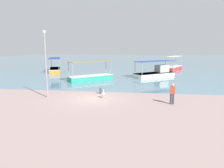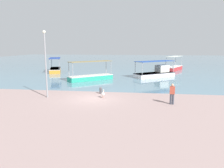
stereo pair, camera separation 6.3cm
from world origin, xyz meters
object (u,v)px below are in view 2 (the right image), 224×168
(pelican, at_px, (103,94))
(fisherman_standing, at_px, (172,93))
(fishing_boat_far_right, at_px, (156,73))
(fishing_boat_far_left, at_px, (174,67))
(mooring_bollard, at_px, (101,90))
(fishing_boat_near_left, at_px, (55,69))
(fishing_boat_outer, at_px, (91,76))
(lamp_post, at_px, (46,61))

(pelican, height_order, fisherman_standing, fisherman_standing)
(fishing_boat_far_right, xyz_separation_m, fishing_boat_far_left, (3.89, 9.37, -0.09))
(fishing_boat_far_right, relative_size, mooring_bollard, 9.61)
(fishing_boat_near_left, distance_m, mooring_bollard, 20.01)
(fishing_boat_outer, bearing_deg, mooring_bollard, -70.01)
(fishing_boat_far_right, xyz_separation_m, lamp_post, (-10.66, -14.92, 2.71))
(fishing_boat_near_left, height_order, mooring_bollard, fishing_boat_near_left)
(fisherman_standing, bearing_deg, fishing_boat_outer, 129.77)
(pelican, distance_m, fisherman_standing, 6.07)
(fishing_boat_outer, xyz_separation_m, mooring_bollard, (2.97, -8.16, -0.17))
(fishing_boat_near_left, xyz_separation_m, fishing_boat_far_right, (17.53, -3.70, 0.13))
(fishing_boat_far_right, height_order, pelican, fishing_boat_far_right)
(fishing_boat_far_right, relative_size, fisherman_standing, 3.77)
(fishing_boat_outer, height_order, fishing_boat_far_left, fishing_boat_far_left)
(fishing_boat_far_left, xyz_separation_m, lamp_post, (-14.55, -24.29, 2.80))
(fishing_boat_near_left, xyz_separation_m, fisherman_standing, (17.85, -19.54, 0.39))
(mooring_bollard, xyz_separation_m, fisherman_standing, (6.42, -3.12, 0.55))
(fishing_boat_outer, distance_m, fishing_boat_far_left, 19.02)
(pelican, relative_size, lamp_post, 0.13)
(pelican, xyz_separation_m, lamp_post, (-5.09, -0.48, 2.98))
(fishing_boat_far_right, xyz_separation_m, pelican, (-5.57, -14.45, -0.27))
(fishing_boat_near_left, xyz_separation_m, fishing_boat_far_left, (21.42, 5.67, 0.04))
(fishing_boat_far_left, xyz_separation_m, pelican, (-9.46, -23.82, -0.18))
(fishing_boat_near_left, relative_size, mooring_bollard, 9.22)
(fishing_boat_far_right, xyz_separation_m, fisherman_standing, (0.31, -15.83, 0.26))
(fishing_boat_far_left, bearing_deg, pelican, -111.67)
(fishing_boat_near_left, distance_m, fishing_boat_outer, 11.83)
(fishing_boat_outer, distance_m, pelican, 10.49)
(pelican, bearing_deg, fishing_boat_near_left, 123.38)
(pelican, distance_m, mooring_bollard, 1.81)
(fishing_boat_near_left, bearing_deg, mooring_bollard, -55.15)
(fishing_boat_near_left, distance_m, fishing_boat_far_right, 17.92)
(fishing_boat_outer, distance_m, fisherman_standing, 14.67)
(pelican, distance_m, lamp_post, 5.91)
(fishing_boat_outer, bearing_deg, lamp_post, -98.72)
(lamp_post, bearing_deg, fishing_boat_far_right, 54.46)
(fishing_boat_near_left, distance_m, fisherman_standing, 26.46)
(mooring_bollard, height_order, fisherman_standing, fisherman_standing)
(pelican, height_order, lamp_post, lamp_post)
(fishing_boat_far_left, bearing_deg, mooring_bollard, -114.34)
(fishing_boat_outer, bearing_deg, fishing_boat_near_left, 135.69)
(fishing_boat_outer, bearing_deg, fisherman_standing, -50.23)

